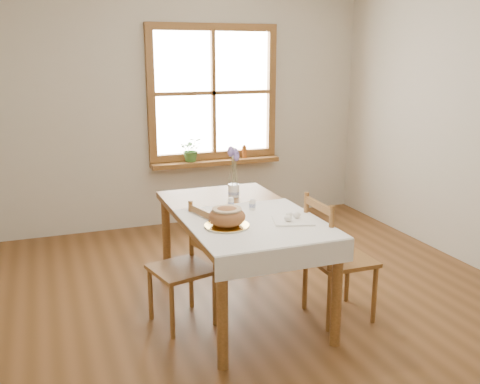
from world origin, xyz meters
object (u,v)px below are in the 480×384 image
object	(u,v)px
chair_left	(181,267)
chair_right	(340,257)
bread_plate	(227,226)
dining_table	(240,223)
flower_vase	(234,191)

from	to	relation	value
chair_left	chair_right	world-z (taller)	chair_right
chair_right	bread_plate	distance (m)	0.90
chair_left	bread_plate	bearing A→B (deg)	33.49
dining_table	chair_left	world-z (taller)	chair_left
dining_table	flower_vase	world-z (taller)	flower_vase
dining_table	flower_vase	distance (m)	0.43
chair_left	bread_plate	size ratio (longest dim) A/B	2.92
dining_table	chair_left	xyz separation A→B (m)	(-0.47, -0.09, -0.25)
bread_plate	flower_vase	distance (m)	0.78
dining_table	chair_left	size ratio (longest dim) A/B	1.91
bread_plate	chair_left	bearing A→B (deg)	137.34
chair_left	bread_plate	distance (m)	0.49
dining_table	flower_vase	bearing A→B (deg)	76.53
chair_left	flower_vase	xyz separation A→B (m)	(0.57, 0.48, 0.38)
chair_right	flower_vase	world-z (taller)	chair_right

